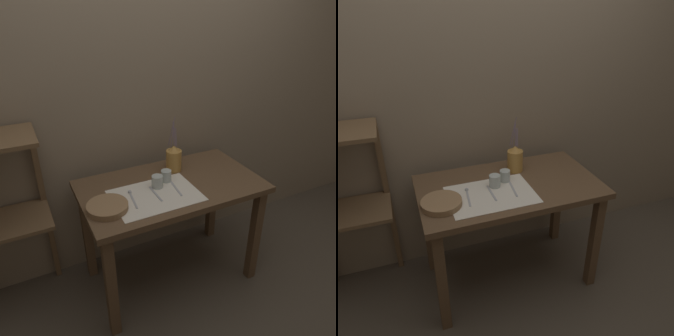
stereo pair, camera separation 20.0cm
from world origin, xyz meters
The scene contains 12 objects.
ground_plane centered at (0.00, 0.00, 0.00)m, with size 12.00×12.00×0.00m, color brown.
stone_wall_back centered at (0.00, 0.44, 1.20)m, with size 7.00×0.06×2.40m.
wooden_table centered at (0.00, 0.00, 0.66)m, with size 1.16×0.66×0.78m.
wooden_shelf_unit centered at (-0.98, 0.26, 0.83)m, with size 0.50×0.35×1.19m.
linen_cloth centered at (-0.15, -0.08, 0.78)m, with size 0.52×0.37×0.00m.
pitcher_with_flowers centered at (0.10, 0.16, 0.87)m, with size 0.11×0.11×0.38m.
wooden_bowl centered at (-0.45, -0.10, 0.80)m, with size 0.23×0.23×0.04m.
glass_tumbler_near centered at (-0.10, 0.00, 0.82)m, with size 0.07×0.07×0.08m.
glass_tumbler_far centered at (-0.01, 0.05, 0.82)m, with size 0.07×0.07×0.07m.
spoon_inner centered at (-0.28, -0.02, 0.79)m, with size 0.04×0.19×0.02m.
fork_outer centered at (-0.14, -0.07, 0.79)m, with size 0.01×0.18×0.00m.
knife_center centered at (0.00, -0.07, 0.79)m, with size 0.03×0.18×0.00m.
Camera 1 is at (-0.83, -1.62, 1.84)m, focal length 35.00 mm.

